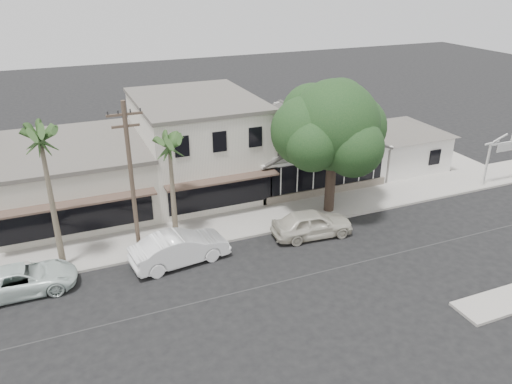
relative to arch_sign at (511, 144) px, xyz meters
name	(u,v)px	position (x,y,z in m)	size (l,w,h in m)	color
ground	(326,271)	(-18.40, -5.30, -3.16)	(140.00, 140.00, 0.00)	black
sidewalk_north	(152,241)	(-26.40, 1.45, -3.08)	(90.00, 3.50, 0.15)	#9E9991
corner_shop	(303,144)	(-13.40, 7.17, -0.54)	(10.40, 8.60, 5.10)	white
side_cottage	(397,148)	(-5.20, 6.20, -1.66)	(6.00, 6.00, 3.00)	white
arch_sign	(511,144)	(0.00, 0.00, 0.00)	(4.12, 0.12, 3.95)	white
row_building_near	(198,146)	(-21.40, 8.20, 0.09)	(8.00, 10.00, 6.50)	silver
row_building_midnear	(68,179)	(-30.40, 8.20, -1.06)	(10.00, 10.00, 4.20)	beige
utility_pole	(132,180)	(-27.40, -0.10, 1.63)	(1.80, 0.24, 9.00)	brown
car_0	(312,224)	(-17.27, -1.58, -2.32)	(1.98, 4.91, 1.67)	beige
car_1	(180,248)	(-25.41, -1.41, -2.27)	(1.89, 5.41, 1.78)	white
car_2	(22,279)	(-33.39, -1.07, -2.44)	(2.40, 5.21, 1.45)	silver
shade_tree	(331,127)	(-14.71, 1.15, 2.68)	(7.99, 7.22, 8.87)	#403027
palm_east	(169,145)	(-24.94, 1.44, 2.76)	(3.06, 3.06, 6.97)	#726651
palm_mid	(40,139)	(-31.43, 0.51, 4.16)	(2.88, 2.88, 8.50)	#726651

